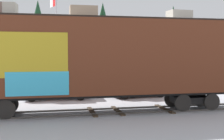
{
  "coord_description": "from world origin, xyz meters",
  "views": [
    {
      "loc": [
        -1.69,
        -15.34,
        3.09
      ],
      "look_at": [
        1.43,
        1.43,
        2.14
      ],
      "focal_mm": 47.62,
      "sensor_mm": 36.0,
      "label": 1
    }
  ],
  "objects_px": {
    "freight_car": "(97,58)",
    "flagpole": "(55,26)",
    "parked_car_black": "(137,85)",
    "parked_car_silver": "(55,87)"
  },
  "relations": [
    {
      "from": "freight_car",
      "to": "parked_car_black",
      "type": "bearing_deg",
      "value": 55.44
    },
    {
      "from": "parked_car_silver",
      "to": "parked_car_black",
      "type": "height_order",
      "value": "parked_car_black"
    },
    {
      "from": "freight_car",
      "to": "flagpole",
      "type": "xyz_separation_m",
      "value": [
        -2.21,
        11.66,
        2.72
      ]
    },
    {
      "from": "parked_car_black",
      "to": "freight_car",
      "type": "bearing_deg",
      "value": -124.56
    },
    {
      "from": "parked_car_silver",
      "to": "flagpole",
      "type": "bearing_deg",
      "value": 90.22
    },
    {
      "from": "parked_car_silver",
      "to": "parked_car_black",
      "type": "xyz_separation_m",
      "value": [
        5.72,
        0.1,
        0.06
      ]
    },
    {
      "from": "flagpole",
      "to": "parked_car_silver",
      "type": "height_order",
      "value": "flagpole"
    },
    {
      "from": "freight_car",
      "to": "flagpole",
      "type": "bearing_deg",
      "value": 100.72
    },
    {
      "from": "flagpole",
      "to": "parked_car_black",
      "type": "height_order",
      "value": "flagpole"
    },
    {
      "from": "freight_car",
      "to": "parked_car_silver",
      "type": "height_order",
      "value": "freight_car"
    }
  ]
}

